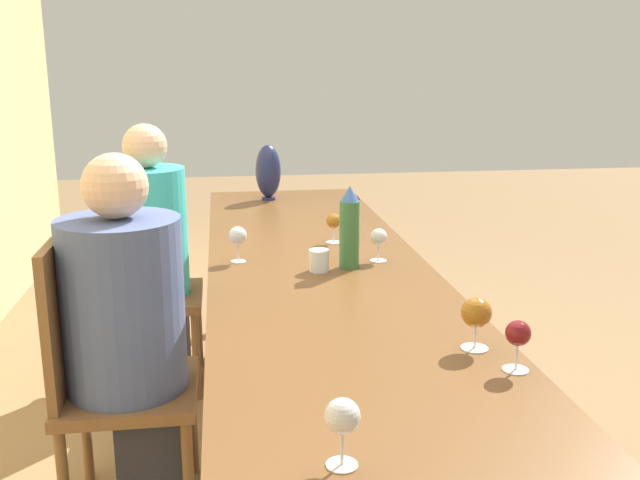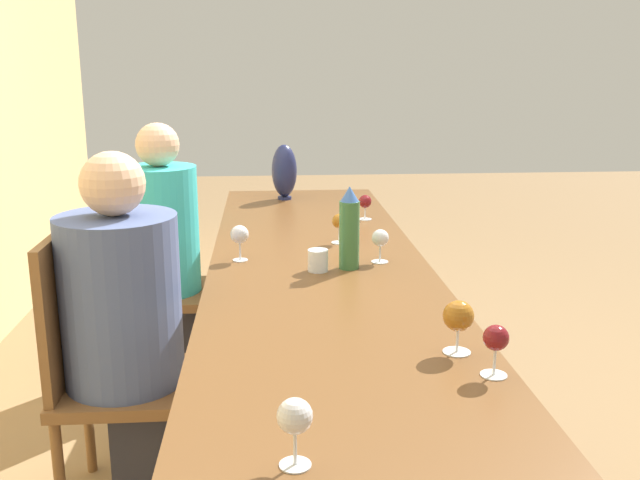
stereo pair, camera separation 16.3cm
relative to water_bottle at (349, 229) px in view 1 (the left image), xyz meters
name	(u,v)px [view 1 (the left image)]	position (x,y,z in m)	size (l,w,h in m)	color
ground_plane	(320,456)	(0.03, 0.10, -0.91)	(14.00, 14.00, 0.00)	olive
dining_table	(320,284)	(0.03, 0.10, -0.21)	(3.13, 0.80, 0.77)	brown
water_bottle	(349,229)	(0.00, 0.00, 0.00)	(0.07, 0.07, 0.30)	#336638
water_tumbler	(319,260)	(-0.03, 0.11, -0.11)	(0.07, 0.07, 0.08)	silver
vase	(268,172)	(1.33, 0.19, 0.01)	(0.13, 0.13, 0.29)	#1E234C
wine_glass_0	(379,238)	(0.07, -0.12, -0.06)	(0.06, 0.06, 0.12)	silver
wine_glass_1	(334,222)	(0.37, 0.00, -0.06)	(0.06, 0.06, 0.12)	silver
wine_glass_2	(354,202)	(0.80, -0.17, -0.06)	(0.06, 0.06, 0.12)	silver
wine_glass_3	(342,418)	(-1.27, 0.25, -0.05)	(0.07, 0.07, 0.13)	silver
wine_glass_4	(476,314)	(-0.78, -0.19, -0.05)	(0.08, 0.08, 0.14)	silver
wine_glass_5	(238,237)	(0.13, 0.39, -0.05)	(0.07, 0.07, 0.13)	silver
wine_glass_6	(518,335)	(-0.92, -0.24, -0.05)	(0.06, 0.06, 0.13)	silver
chair_near	(104,373)	(-0.19, 0.85, -0.41)	(0.44, 0.44, 0.95)	brown
chair_far	(136,283)	(0.78, 0.85, -0.41)	(0.44, 0.44, 0.95)	brown
person_near	(130,331)	(-0.19, 0.76, -0.27)	(0.39, 0.39, 1.22)	#2D2D38
person_far	(154,250)	(0.78, 0.76, -0.26)	(0.34, 0.34, 1.23)	#2D2D38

